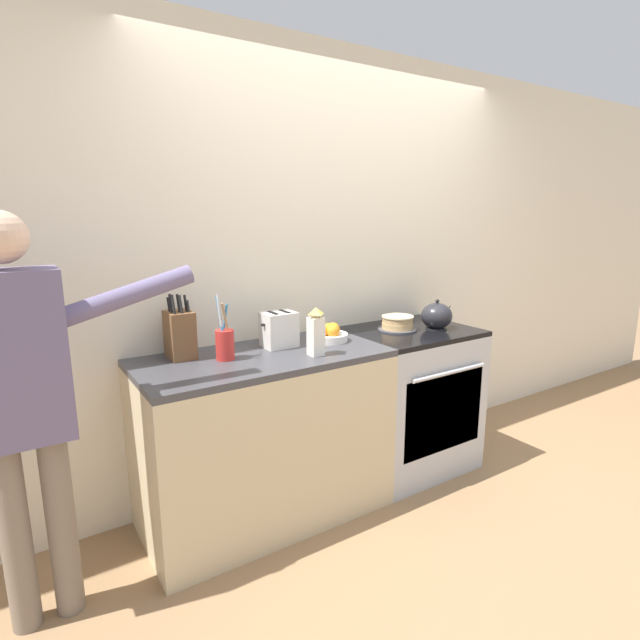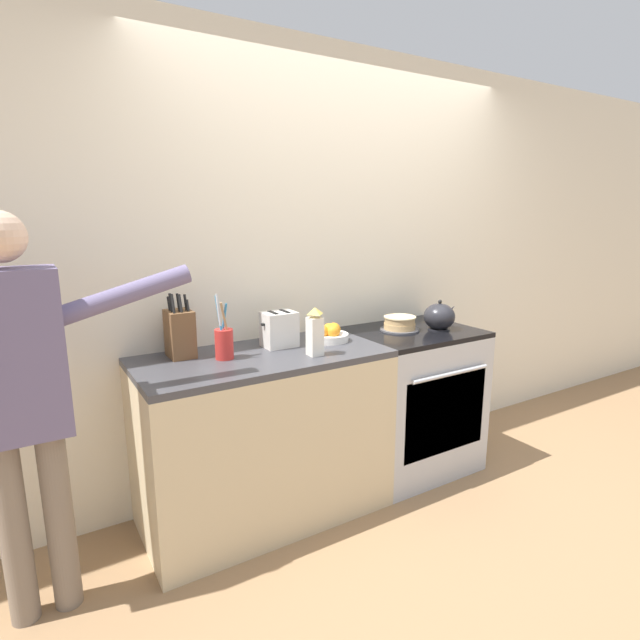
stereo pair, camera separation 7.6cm
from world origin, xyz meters
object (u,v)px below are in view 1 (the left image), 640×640
Objects in this scene: tea_kettle at (437,316)px; fruit_bowl at (329,334)px; layer_cake at (397,323)px; utensil_crock at (225,343)px; person_baker at (23,391)px; toaster at (279,330)px; stove_range at (408,398)px; knife_block at (180,334)px; milk_carton at (316,333)px.

tea_kettle is 0.75m from fruit_bowl.
layer_cake is 1.15m from utensil_crock.
fruit_bowl is at bearing 8.06° from person_baker.
person_baker is at bearing -168.36° from toaster.
utensil_crock is 0.20× the size of person_baker.
stove_range is 2.76× the size of knife_block.
utensil_crock is 0.64m from fruit_bowl.
tea_kettle is (0.15, -0.07, 0.54)m from stove_range.
knife_block is (-1.41, 0.18, 0.58)m from stove_range.
utensil_crock reaches higher than tea_kettle.
fruit_bowl is 0.30m from milk_carton.
layer_cake is 1.02× the size of tea_kettle.
milk_carton is 0.15× the size of person_baker.
person_baker reaches higher than toaster.
tea_kettle reaches higher than fruit_bowl.
knife_block is at bearing 170.63° from toaster.
stove_range is 1.53m from knife_block.
knife_block is (-1.33, 0.14, 0.08)m from layer_cake.
milk_carton is (0.60, -0.34, -0.00)m from knife_block.
tea_kettle is at bearing 5.24° from milk_carton.
toaster is at bearing 169.82° from fruit_bowl.
person_baker reaches higher than fruit_bowl.
tea_kettle is at bearing -25.07° from layer_cake.
stove_range is at bearing -6.15° from toaster.
knife_block is at bearing 26.17° from person_baker.
layer_cake is 0.51m from fruit_bowl.
stove_range is 0.78m from fruit_bowl.
toaster reaches higher than tea_kettle.
layer_cake is at bearing -3.92° from toaster.
person_baker is at bearing -168.15° from utensil_crock.
tea_kettle is at bearing -24.22° from stove_range.
stove_range is 3.63× the size of milk_carton.
milk_carton is (-0.73, -0.20, 0.08)m from layer_cake.
tea_kettle is 0.97m from milk_carton.
milk_carton is at bearing -164.99° from layer_cake.
stove_range is at bearing -7.34° from knife_block.
layer_cake is 1.14× the size of fruit_bowl.
knife_block reaches higher than stove_range.
layer_cake is 0.73× the size of knife_block.
tea_kettle is 2.26m from person_baker.
stove_range is 1.05m from toaster.
utensil_crock reaches higher than stove_range.
milk_carton reaches higher than layer_cake.
milk_carton is (-0.96, -0.09, 0.04)m from tea_kettle.
layer_cake is at bearing 154.93° from tea_kettle.
knife_block reaches higher than fruit_bowl.
toaster is at bearing 173.85° from stove_range.
knife_block is at bearing 173.93° from layer_cake.
milk_carton is (0.08, -0.25, 0.02)m from toaster.
toaster is at bearing 171.07° from tea_kettle.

